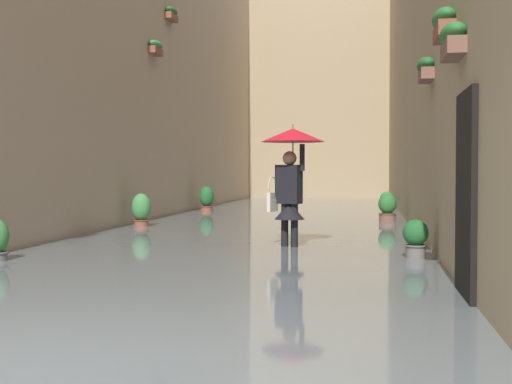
# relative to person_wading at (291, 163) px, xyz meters

# --- Properties ---
(ground_plane) EXTENTS (68.63, 68.63, 0.00)m
(ground_plane) POSITION_rel_person_wading_xyz_m (1.02, -6.66, -1.54)
(ground_plane) COLOR slate
(flood_water) EXTENTS (7.33, 33.45, 0.15)m
(flood_water) POSITION_rel_person_wading_xyz_m (1.02, -6.66, -1.46)
(flood_water) COLOR slate
(flood_water) RESTS_ON ground_plane
(building_facade_left) EXTENTS (2.04, 31.45, 10.32)m
(building_facade_left) POSITION_rel_person_wading_xyz_m (-3.14, -6.65, 3.62)
(building_facade_left) COLOR tan
(building_facade_left) RESTS_ON ground_plane
(building_facade_right) EXTENTS (2.04, 31.45, 10.73)m
(building_facade_right) POSITION_rel_person_wading_xyz_m (5.19, -6.65, 3.83)
(building_facade_right) COLOR tan
(building_facade_right) RESTS_ON ground_plane
(building_facade_far) EXTENTS (10.13, 1.80, 9.53)m
(building_facade_far) POSITION_rel_person_wading_xyz_m (1.02, -21.28, 3.23)
(building_facade_far) COLOR tan
(building_facade_far) RESTS_ON ground_plane
(person_wading) EXTENTS (1.05, 1.05, 2.17)m
(person_wading) POSITION_rel_person_wading_xyz_m (0.00, 0.00, 0.00)
(person_wading) COLOR black
(person_wading) RESTS_ON ground_plane
(potted_plant_mid_left) EXTENTS (0.45, 0.45, 0.84)m
(potted_plant_mid_left) POSITION_rel_person_wading_xyz_m (-1.75, -5.93, -1.10)
(potted_plant_mid_left) COLOR brown
(potted_plant_mid_left) RESTS_ON ground_plane
(potted_plant_mid_right) EXTENTS (0.45, 0.45, 0.91)m
(potted_plant_mid_right) POSITION_rel_person_wading_xyz_m (3.74, -9.59, -1.05)
(potted_plant_mid_right) COLOR brown
(potted_plant_mid_right) RESTS_ON ground_plane
(potted_plant_far_left) EXTENTS (0.44, 0.44, 0.70)m
(potted_plant_far_left) POSITION_rel_person_wading_xyz_m (-1.92, -12.50, -1.14)
(potted_plant_far_left) COLOR #9E563D
(potted_plant_far_left) RESTS_ON ground_plane
(potted_plant_near_right) EXTENTS (0.44, 0.44, 0.89)m
(potted_plant_near_right) POSITION_rel_person_wading_xyz_m (3.81, -3.54, -1.05)
(potted_plant_near_right) COLOR brown
(potted_plant_near_right) RESTS_ON ground_plane
(potted_plant_near_left) EXTENTS (0.36, 0.36, 0.70)m
(potted_plant_near_left) POSITION_rel_person_wading_xyz_m (-1.93, 1.19, -1.15)
(potted_plant_near_left) COLOR #66605B
(potted_plant_near_left) RESTS_ON ground_plane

